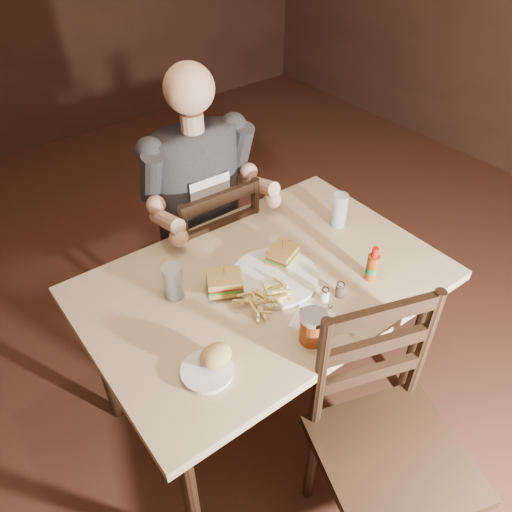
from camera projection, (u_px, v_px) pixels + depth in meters
room_shell at (300, 183)px, 1.17m from camera, size 7.00×7.00×7.00m
main_table at (264, 294)px, 1.89m from camera, size 1.32×0.90×0.77m
chair_far at (203, 256)px, 2.42m from camera, size 0.45×0.49×0.93m
chair_near at (393, 458)px, 1.60m from camera, size 0.60×0.62×0.99m
diner at (201, 175)px, 2.08m from camera, size 0.55×0.44×0.92m
dinner_plate at (275, 278)px, 1.83m from camera, size 0.32×0.32×0.02m
sandwich_left at (224, 278)px, 1.74m from camera, size 0.15×0.15×0.10m
sandwich_right at (282, 251)px, 1.86m from camera, size 0.13×0.12×0.10m
fries_pile at (265, 296)px, 1.72m from camera, size 0.25×0.17×0.04m
ketchup_dollop at (287, 243)px, 1.97m from camera, size 0.04×0.04×0.01m
glass_left at (173, 282)px, 1.73m from camera, size 0.07×0.07×0.13m
glass_right at (339, 210)px, 2.05m from camera, size 0.07×0.07×0.15m
hot_sauce at (373, 263)px, 1.80m from camera, size 0.05×0.05×0.14m
salt_shaker at (325, 295)px, 1.73m from camera, size 0.03×0.03×0.06m
pepper_shaker at (340, 289)px, 1.76m from camera, size 0.03×0.03×0.06m
syrup_dispenser at (313, 327)px, 1.58m from camera, size 0.09×0.09×0.11m
napkin at (312, 319)px, 1.68m from camera, size 0.17×0.17×0.00m
knife at (326, 320)px, 1.68m from camera, size 0.07×0.20×0.00m
fork at (301, 311)px, 1.71m from camera, size 0.11×0.13×0.00m
side_plate at (207, 372)px, 1.51m from camera, size 0.16×0.16×0.01m
bread_roll at (216, 355)px, 1.51m from camera, size 0.11×0.09×0.06m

